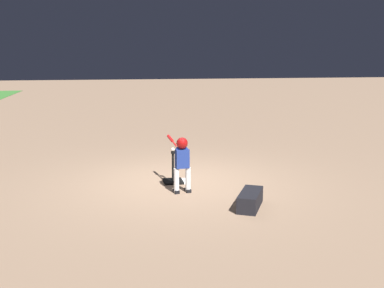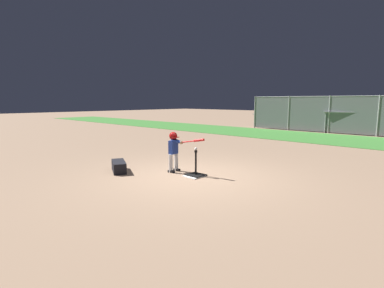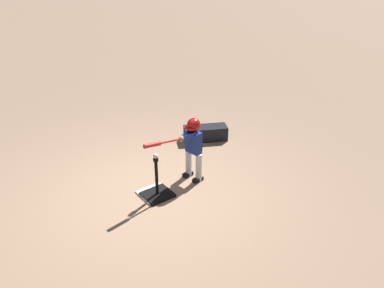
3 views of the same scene
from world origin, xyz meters
TOP-DOWN VIEW (x-y plane):
  - ground_plane at (0.00, 0.00)m, footprint 90.00×90.00m
  - home_plate at (0.01, 0.06)m, footprint 0.45×0.45m
  - batting_tee at (0.00, 0.12)m, footprint 0.43×0.39m
  - batter_child at (-0.70, 0.06)m, footprint 1.08×0.34m
  - baseball at (0.00, 0.12)m, footprint 0.07×0.07m
  - equipment_bag at (-1.82, -0.94)m, footprint 0.89×0.67m

SIDE VIEW (x-z plane):
  - ground_plane at x=0.00m, z-range 0.00..0.00m
  - home_plate at x=0.01m, z-range 0.00..0.02m
  - batting_tee at x=0.00m, z-range -0.24..0.41m
  - equipment_bag at x=-1.82m, z-range 0.00..0.28m
  - batter_child at x=-0.70m, z-range 0.14..1.20m
  - baseball at x=0.00m, z-range 0.65..0.73m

